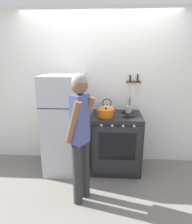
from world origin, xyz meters
name	(u,v)px	position (x,y,z in m)	size (l,w,h in m)	color
ground_plane	(99,158)	(0.00, 0.00, 0.00)	(14.00, 14.00, 0.00)	slate
wall_back	(99,89)	(0.00, 0.03, 1.27)	(10.00, 0.06, 2.55)	silver
refrigerator	(65,124)	(-0.52, -0.35, 0.78)	(0.61, 0.73, 1.55)	#B7BABF
stove_range	(116,142)	(0.30, -0.34, 0.48)	(0.77, 0.66, 0.93)	#232326
dutch_oven_pot	(106,113)	(0.13, -0.44, 1.00)	(0.28, 0.24, 0.15)	orange
tea_kettle	(107,108)	(0.14, -0.19, 1.00)	(0.24, 0.19, 0.23)	silver
utensil_jar	(129,109)	(0.49, -0.18, 1.00)	(0.10, 0.10, 0.27)	#B7BABF
person	(80,133)	(-0.17, -1.10, 0.93)	(0.37, 0.41, 1.64)	#2D2D30
wall_knife_strip	(134,81)	(0.57, -0.02, 1.41)	(0.24, 0.03, 0.33)	brown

